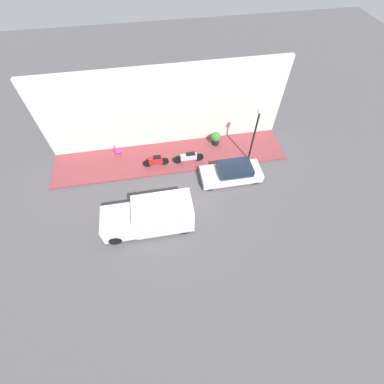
{
  "coord_description": "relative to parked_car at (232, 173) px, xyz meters",
  "views": [
    {
      "loc": [
        -8.31,
        0.74,
        13.63
      ],
      "look_at": [
        1.19,
        -0.91,
        0.6
      ],
      "focal_mm": 24.0,
      "sensor_mm": 36.0,
      "label": 1
    }
  ],
  "objects": [
    {
      "name": "ground_plane",
      "position": [
        -2.34,
        3.83,
        -0.58
      ],
      "size": [
        60.0,
        60.0,
        0.0
      ],
      "primitive_type": "plane",
      "color": "#514F51"
    },
    {
      "name": "sidewalk",
      "position": [
        2.62,
        3.83,
        -0.51
      ],
      "size": [
        3.13,
        16.62,
        0.15
      ],
      "color": "brown",
      "rests_on": "ground_plane"
    },
    {
      "name": "building_facade",
      "position": [
        4.34,
        3.83,
        2.41
      ],
      "size": [
        0.3,
        16.62,
        5.98
      ],
      "color": "silver",
      "rests_on": "ground_plane"
    },
    {
      "name": "parked_car",
      "position": [
        0.0,
        0.0,
        0.0
      ],
      "size": [
        1.67,
        4.05,
        1.21
      ],
      "color": "silver",
      "rests_on": "ground_plane"
    },
    {
      "name": "delivery_van",
      "position": [
        -2.74,
        5.67,
        0.41
      ],
      "size": [
        1.92,
        5.16,
        1.93
      ],
      "color": "silver",
      "rests_on": "ground_plane"
    },
    {
      "name": "motorcycle_red",
      "position": [
        1.92,
        4.93,
        0.03
      ],
      "size": [
        0.3,
        1.8,
        0.87
      ],
      "color": "#B21E1E",
      "rests_on": "sidewalk"
    },
    {
      "name": "scooter_silver",
      "position": [
        1.88,
        2.62,
        0.02
      ],
      "size": [
        0.3,
        2.15,
        0.82
      ],
      "color": "#B7B7BF",
      "rests_on": "sidewalk"
    },
    {
      "name": "streetlamp",
      "position": [
        1.44,
        -1.66,
        2.49
      ],
      "size": [
        0.36,
        0.36,
        4.25
      ],
      "color": "black",
      "rests_on": "sidewalk"
    },
    {
      "name": "potted_plant",
      "position": [
        3.37,
        0.35,
        0.14
      ],
      "size": [
        0.72,
        0.72,
        1.04
      ],
      "color": "black",
      "rests_on": "sidewalk"
    },
    {
      "name": "cafe_chair",
      "position": [
        3.38,
        7.6,
        0.06
      ],
      "size": [
        0.4,
        0.4,
        0.85
      ],
      "color": "#D8338C",
      "rests_on": "sidewalk"
    }
  ]
}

